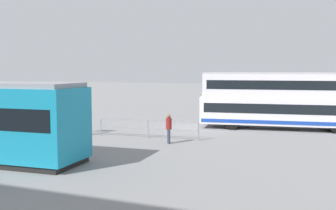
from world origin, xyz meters
The scene contains 6 objects.
ground_plane centered at (0.00, 0.00, 0.00)m, with size 160.00×160.00×0.00m, color gray.
double_decker_bus centered at (-5.26, -1.70, 1.97)m, with size 11.64×4.04×3.84m.
pedestrian_near_railing centered at (5.98, 5.67, 0.93)m, with size 0.42×0.42×1.63m.
pedestrian_crossing centered at (0.10, 6.19, 0.93)m, with size 0.44×0.44×1.63m.
pedestrian_railing centered at (1.93, 4.99, 0.73)m, with size 6.22×0.58×1.08m.
info_sign centered at (6.74, 5.35, 1.56)m, with size 0.97×0.22×2.29m.
Camera 1 is at (-8.29, 26.94, 4.13)m, focal length 44.03 mm.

